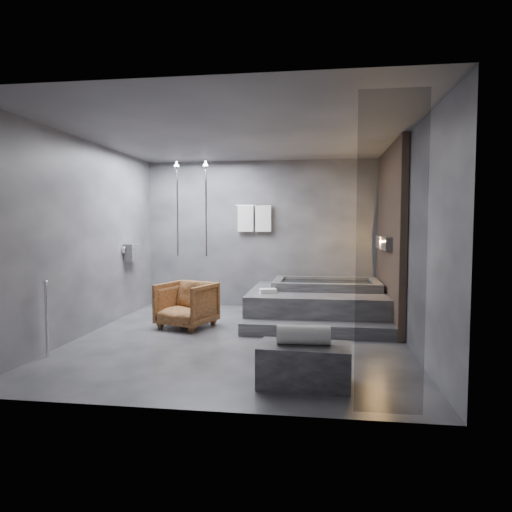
# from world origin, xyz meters

# --- Properties ---
(room) EXTENTS (5.00, 5.04, 2.82)m
(room) POSITION_xyz_m (0.40, 0.24, 1.73)
(room) COLOR #2E2E31
(room) RESTS_ON ground
(tub_deck) EXTENTS (2.20, 2.00, 0.50)m
(tub_deck) POSITION_xyz_m (1.05, 1.45, 0.25)
(tub_deck) COLOR #333436
(tub_deck) RESTS_ON ground
(tub_step) EXTENTS (2.20, 0.36, 0.18)m
(tub_step) POSITION_xyz_m (1.05, 0.27, 0.09)
(tub_step) COLOR #333436
(tub_step) RESTS_ON ground
(concrete_bench) EXTENTS (0.93, 0.54, 0.41)m
(concrete_bench) POSITION_xyz_m (0.95, -1.75, 0.20)
(concrete_bench) COLOR #2D2D2F
(concrete_bench) RESTS_ON ground
(driftwood_chair) EXTENTS (0.96, 0.98, 0.70)m
(driftwood_chair) POSITION_xyz_m (-0.95, 0.57, 0.35)
(driftwood_chair) COLOR #472611
(driftwood_chair) RESTS_ON ground
(rolled_towel) EXTENTS (0.53, 0.21, 0.19)m
(rolled_towel) POSITION_xyz_m (0.94, -1.73, 0.50)
(rolled_towel) COLOR silver
(rolled_towel) RESTS_ON concrete_bench
(deck_towel) EXTENTS (0.30, 0.26, 0.07)m
(deck_towel) POSITION_xyz_m (0.28, 0.95, 0.53)
(deck_towel) COLOR silver
(deck_towel) RESTS_ON tub_deck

